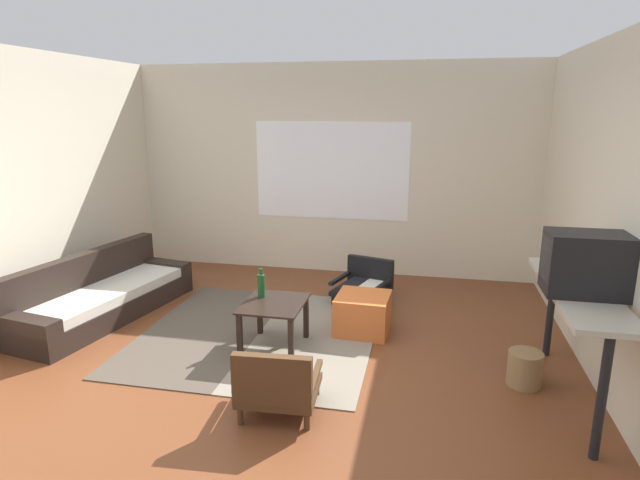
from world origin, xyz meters
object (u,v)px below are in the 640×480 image
at_px(couch, 102,297).
at_px(armchair_by_window, 364,283).
at_px(console_shelf, 577,301).
at_px(wicker_basket, 525,368).
at_px(glass_bottle, 261,285).
at_px(coffee_table, 274,312).
at_px(ottoman_orange, 363,314).
at_px(clay_vase, 570,261).
at_px(armchair_striped_foreground, 277,384).
at_px(crt_television, 587,264).

xyz_separation_m(couch, armchair_by_window, (2.64, 0.99, 0.01)).
xyz_separation_m(console_shelf, wicker_basket, (-0.28, 0.14, -0.64)).
height_order(console_shelf, glass_bottle, console_shelf).
xyz_separation_m(coffee_table, ottoman_orange, (0.74, 0.54, -0.17)).
bearing_deg(clay_vase, glass_bottle, 176.25).
xyz_separation_m(coffee_table, glass_bottle, (-0.15, 0.12, 0.20)).
bearing_deg(armchair_striped_foreground, coffee_table, 107.94).
bearing_deg(ottoman_orange, armchair_striped_foreground, -104.54).
height_order(ottoman_orange, crt_television, crt_television).
distance_m(console_shelf, glass_bottle, 2.61).
bearing_deg(coffee_table, armchair_by_window, 64.93).
height_order(couch, armchair_striped_foreground, couch).
xyz_separation_m(armchair_striped_foreground, crt_television, (2.07, 0.56, 0.85)).
height_order(coffee_table, wicker_basket, coffee_table).
bearing_deg(wicker_basket, coffee_table, 174.31).
distance_m(coffee_table, crt_television, 2.55).
relative_size(coffee_table, console_shelf, 0.40).
distance_m(console_shelf, wicker_basket, 0.71).
relative_size(crt_television, wicker_basket, 1.98).
relative_size(ottoman_orange, console_shelf, 0.32).
bearing_deg(ottoman_orange, console_shelf, -28.07).
bearing_deg(armchair_striped_foreground, clay_vase, 25.19).
xyz_separation_m(couch, glass_bottle, (1.85, -0.26, 0.35)).
distance_m(console_shelf, crt_television, 0.34).
bearing_deg(wicker_basket, glass_bottle, 171.74).
xyz_separation_m(clay_vase, wicker_basket, (-0.28, -0.16, -0.85)).
xyz_separation_m(couch, ottoman_orange, (2.74, 0.16, -0.02)).
bearing_deg(armchair_by_window, coffee_table, -115.07).
distance_m(ottoman_orange, wicker_basket, 1.57).
distance_m(ottoman_orange, glass_bottle, 1.05).
bearing_deg(coffee_table, clay_vase, -1.15).
distance_m(coffee_table, armchair_striped_foreground, 1.08).
bearing_deg(armchair_by_window, wicker_basket, -46.96).
distance_m(couch, glass_bottle, 1.90).
xyz_separation_m(ottoman_orange, console_shelf, (1.66, -0.89, 0.59)).
relative_size(armchair_by_window, crt_television, 1.26).
distance_m(armchair_by_window, console_shelf, 2.52).
bearing_deg(clay_vase, armchair_by_window, 141.11).
bearing_deg(coffee_table, couch, 169.32).
distance_m(armchair_striped_foreground, glass_bottle, 1.28).
height_order(armchair_striped_foreground, ottoman_orange, armchair_striped_foreground).
relative_size(ottoman_orange, glass_bottle, 1.84).
bearing_deg(armchair_striped_foreground, crt_television, 15.10).
bearing_deg(console_shelf, ottoman_orange, 151.93).
relative_size(ottoman_orange, crt_television, 0.92).
bearing_deg(glass_bottle, clay_vase, -3.75).
xyz_separation_m(armchair_striped_foreground, glass_bottle, (-0.48, 1.14, 0.32)).
distance_m(armchair_striped_foreground, wicker_basket, 1.97).
relative_size(armchair_striped_foreground, ottoman_orange, 1.16).
bearing_deg(couch, armchair_by_window, 20.59).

